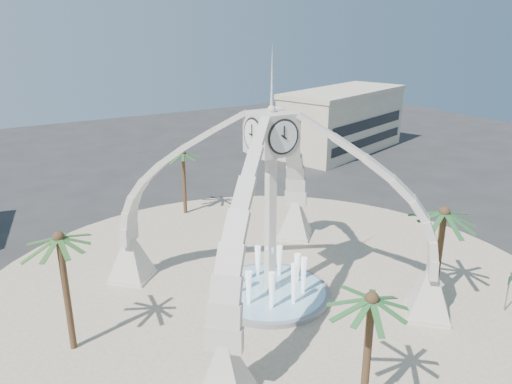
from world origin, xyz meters
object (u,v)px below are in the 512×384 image
fountain (270,292)px  street_sign (509,284)px  clock_tower (271,205)px  palm_west (59,240)px  palm_south (372,301)px  palm_north (183,154)px  palm_east (444,213)px

fountain → street_sign: 14.98m
clock_tower → palm_west: (-12.44, 0.91, 0.17)m
clock_tower → palm_south: clock_tower is taller
clock_tower → palm_west: 12.48m
palm_west → palm_north: (13.75, 16.01, -0.83)m
palm_east → palm_north: palm_east is taller
clock_tower → palm_south: (-1.89, -11.01, -0.58)m
palm_west → clock_tower: bearing=-4.2°
fountain → palm_east: palm_east is taller
palm_south → street_sign: 14.20m
clock_tower → fountain: size_ratio=2.24×
palm_west → fountain: bearing=-4.2°
clock_tower → fountain: (0.00, 0.00, -6.20)m
fountain → palm_north: palm_north is taller
clock_tower → fountain: clock_tower is taller
palm_west → palm_east: bearing=-17.6°
fountain → palm_west: 14.01m
fountain → palm_east: bearing=-33.2°
street_sign → palm_east: bearing=111.0°
palm_west → palm_south: size_ratio=1.11×
palm_east → palm_south: palm_east is taller
clock_tower → street_sign: bearing=-38.6°
fountain → clock_tower: bearing=-90.0°
clock_tower → palm_south: size_ratio=2.66×
palm_west → street_sign: bearing=-22.9°
palm_east → street_sign: size_ratio=2.52×
palm_east → palm_north: (-7.73, 22.84, -0.22)m
palm_west → palm_south: bearing=-48.5°
fountain → street_sign: bearing=-38.6°
clock_tower → street_sign: size_ratio=6.50×
palm_south → street_sign: (13.53, 1.73, -3.94)m
clock_tower → palm_east: (9.03, -5.92, -0.44)m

